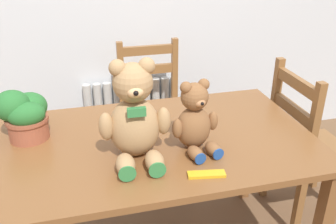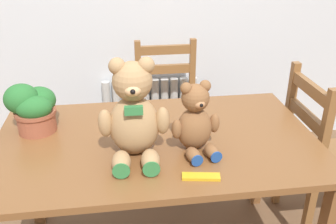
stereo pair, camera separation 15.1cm
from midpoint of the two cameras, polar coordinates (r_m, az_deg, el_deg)
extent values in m
cylinder|color=beige|center=(2.87, -13.31, -1.30)|extent=(0.06, 0.06, 0.57)
cylinder|color=beige|center=(2.87, -11.87, -1.15)|extent=(0.06, 0.06, 0.57)
cylinder|color=beige|center=(2.88, -10.43, -0.99)|extent=(0.06, 0.06, 0.57)
cylinder|color=beige|center=(2.88, -9.00, -0.83)|extent=(0.06, 0.06, 0.57)
cylinder|color=beige|center=(2.89, -7.57, -0.67)|extent=(0.06, 0.06, 0.57)
cylinder|color=beige|center=(2.89, -6.14, -0.52)|extent=(0.06, 0.06, 0.57)
cylinder|color=beige|center=(2.90, -4.73, -0.36)|extent=(0.06, 0.06, 0.57)
cylinder|color=beige|center=(2.91, -3.33, -0.20)|extent=(0.06, 0.06, 0.57)
cylinder|color=beige|center=(2.93, -1.93, -0.05)|extent=(0.06, 0.06, 0.57)
cylinder|color=beige|center=(2.94, -0.55, 0.10)|extent=(0.06, 0.06, 0.57)
cube|color=beige|center=(3.02, -6.59, -5.13)|extent=(0.73, 0.10, 0.04)
cube|color=brown|center=(1.68, -4.70, -4.66)|extent=(1.43, 0.85, 0.03)
cube|color=brown|center=(2.23, -23.51, -9.78)|extent=(0.06, 0.06, 0.70)
cube|color=brown|center=(2.36, 10.19, -5.69)|extent=(0.06, 0.06, 0.70)
cube|color=brown|center=(2.53, -3.82, -0.51)|extent=(0.42, 0.39, 0.03)
cube|color=brown|center=(2.53, 1.29, -6.43)|extent=(0.04, 0.04, 0.43)
cube|color=brown|center=(2.47, -7.21, -7.54)|extent=(0.04, 0.04, 0.43)
cube|color=brown|center=(2.71, -0.63, 1.75)|extent=(0.04, 0.04, 0.92)
cube|color=brown|center=(2.66, -8.52, 0.91)|extent=(0.04, 0.04, 0.92)
cube|color=brown|center=(2.54, -4.84, 9.35)|extent=(0.34, 0.03, 0.06)
cube|color=brown|center=(2.58, -4.73, 6.45)|extent=(0.34, 0.03, 0.06)
cube|color=brown|center=(2.31, 19.74, -5.76)|extent=(0.41, 0.42, 0.03)
cube|color=brown|center=(2.65, 20.30, -7.05)|extent=(0.04, 0.04, 0.40)
cube|color=brown|center=(2.33, 13.62, -3.08)|extent=(0.04, 0.04, 0.93)
cube|color=brown|center=(2.06, 18.34, -7.97)|extent=(0.04, 0.04, 0.93)
cube|color=brown|center=(2.02, 17.15, 4.16)|extent=(0.03, 0.34, 0.06)
cube|color=brown|center=(2.08, 16.61, 0.30)|extent=(0.03, 0.34, 0.06)
ellipsoid|color=tan|center=(1.52, -7.95, -2.37)|extent=(0.21, 0.18, 0.25)
sphere|color=tan|center=(1.44, -8.41, 4.39)|extent=(0.16, 0.16, 0.16)
sphere|color=tan|center=(1.42, -6.35, 6.94)|extent=(0.07, 0.07, 0.07)
sphere|color=tan|center=(1.41, -10.80, 6.55)|extent=(0.07, 0.07, 0.07)
ellipsoid|color=#E5B279|center=(1.39, -8.18, 3.07)|extent=(0.07, 0.06, 0.05)
sphere|color=black|center=(1.36, -8.09, 2.77)|extent=(0.02, 0.02, 0.02)
ellipsoid|color=tan|center=(1.50, -3.60, -1.42)|extent=(0.06, 0.06, 0.12)
ellipsoid|color=tan|center=(1.49, -12.31, -2.24)|extent=(0.06, 0.06, 0.12)
ellipsoid|color=tan|center=(1.46, -5.06, -7.60)|extent=(0.08, 0.13, 0.07)
cylinder|color=#337F42|center=(1.41, -4.73, -8.94)|extent=(0.07, 0.01, 0.07)
ellipsoid|color=tan|center=(1.45, -9.50, -8.05)|extent=(0.08, 0.13, 0.07)
cylinder|color=#337F42|center=(1.40, -9.34, -9.41)|extent=(0.07, 0.01, 0.07)
cube|color=#337F42|center=(1.40, -7.91, -0.08)|extent=(0.07, 0.02, 0.03)
ellipsoid|color=brown|center=(1.57, 1.18, -2.39)|extent=(0.17, 0.15, 0.18)
sphere|color=brown|center=(1.51, 1.23, 2.32)|extent=(0.12, 0.12, 0.12)
sphere|color=brown|center=(1.51, 2.62, 4.17)|extent=(0.05, 0.05, 0.05)
sphere|color=brown|center=(1.48, -0.17, 3.69)|extent=(0.05, 0.05, 0.05)
ellipsoid|color=#B2794C|center=(1.48, 1.95, 1.40)|extent=(0.06, 0.05, 0.04)
sphere|color=black|center=(1.46, 2.30, 1.20)|extent=(0.01, 0.01, 0.01)
ellipsoid|color=brown|center=(1.59, 4.15, -1.41)|extent=(0.05, 0.05, 0.09)
ellipsoid|color=brown|center=(1.52, -1.40, -2.61)|extent=(0.05, 0.05, 0.09)
ellipsoid|color=brown|center=(1.55, 4.07, -5.72)|extent=(0.07, 0.10, 0.05)
cylinder|color=#1E4793|center=(1.52, 4.86, -6.51)|extent=(0.05, 0.01, 0.05)
ellipsoid|color=brown|center=(1.52, 1.31, -6.41)|extent=(0.07, 0.10, 0.05)
cylinder|color=#1E4793|center=(1.48, 2.06, -7.24)|extent=(0.05, 0.01, 0.05)
cylinder|color=#9E5138|center=(1.80, -22.80, -2.27)|extent=(0.17, 0.17, 0.10)
cylinder|color=#9E5138|center=(1.78, -23.04, -1.02)|extent=(0.19, 0.19, 0.02)
ellipsoid|color=#286B2D|center=(1.76, -22.14, 0.03)|extent=(0.10, 0.09, 0.06)
ellipsoid|color=#286B2D|center=(1.81, -22.62, 0.71)|extent=(0.15, 0.15, 0.13)
ellipsoid|color=#286B2D|center=(1.77, -24.98, 0.80)|extent=(0.15, 0.14, 0.14)
ellipsoid|color=#286B2D|center=(1.73, -23.20, -0.38)|extent=(0.16, 0.12, 0.11)
cube|color=gold|center=(1.44, 2.86, -9.56)|extent=(0.15, 0.06, 0.01)
camera|label=1|loc=(0.08, -92.86, -1.40)|focal=40.00mm
camera|label=2|loc=(0.08, 87.14, 1.40)|focal=40.00mm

